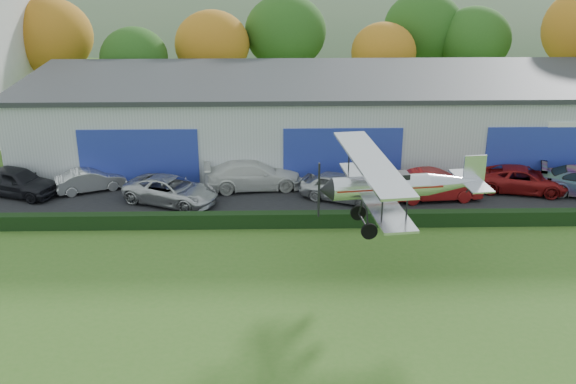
{
  "coord_description": "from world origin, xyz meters",
  "views": [
    {
      "loc": [
        0.94,
        -16.73,
        15.23
      ],
      "look_at": [
        1.57,
        12.67,
        3.37
      ],
      "focal_mm": 43.24,
      "sensor_mm": 36.0,
      "label": 1
    }
  ],
  "objects_px": {
    "hangar": "(334,116)",
    "biplane": "(395,184)",
    "car_3": "(253,175)",
    "car_4": "(341,187)",
    "car_2": "(171,190)",
    "car_6": "(522,179)",
    "car_0": "(17,181)",
    "car_5": "(436,185)",
    "car_1": "(91,180)"
  },
  "relations": [
    {
      "from": "car_3",
      "to": "car_4",
      "type": "relative_size",
      "value": 1.24
    },
    {
      "from": "hangar",
      "to": "car_5",
      "type": "xyz_separation_m",
      "value": [
        5.12,
        -8.28,
        -1.77
      ]
    },
    {
      "from": "car_2",
      "to": "car_6",
      "type": "relative_size",
      "value": 1.03
    },
    {
      "from": "car_3",
      "to": "biplane",
      "type": "xyz_separation_m",
      "value": [
        6.52,
        -10.16,
        3.33
      ]
    },
    {
      "from": "car_4",
      "to": "car_5",
      "type": "xyz_separation_m",
      "value": [
        5.39,
        0.04,
        0.05
      ]
    },
    {
      "from": "car_1",
      "to": "biplane",
      "type": "relative_size",
      "value": 0.46
    },
    {
      "from": "car_2",
      "to": "biplane",
      "type": "height_order",
      "value": "biplane"
    },
    {
      "from": "car_4",
      "to": "hangar",
      "type": "bearing_deg",
      "value": 22.52
    },
    {
      "from": "car_1",
      "to": "biplane",
      "type": "distance_m",
      "value": 19.22
    },
    {
      "from": "biplane",
      "to": "hangar",
      "type": "bearing_deg",
      "value": 87.23
    },
    {
      "from": "hangar",
      "to": "car_5",
      "type": "relative_size",
      "value": 8.0
    },
    {
      "from": "car_3",
      "to": "car_6",
      "type": "bearing_deg",
      "value": -99.27
    },
    {
      "from": "car_3",
      "to": "car_5",
      "type": "relative_size",
      "value": 1.14
    },
    {
      "from": "car_2",
      "to": "biplane",
      "type": "relative_size",
      "value": 0.62
    },
    {
      "from": "biplane",
      "to": "car_0",
      "type": "bearing_deg",
      "value": 148.04
    },
    {
      "from": "car_3",
      "to": "car_5",
      "type": "distance_m",
      "value": 10.58
    },
    {
      "from": "car_3",
      "to": "car_5",
      "type": "bearing_deg",
      "value": -106.76
    },
    {
      "from": "car_1",
      "to": "car_6",
      "type": "distance_m",
      "value": 25.3
    },
    {
      "from": "car_6",
      "to": "car_1",
      "type": "bearing_deg",
      "value": 101.15
    },
    {
      "from": "car_5",
      "to": "car_6",
      "type": "height_order",
      "value": "car_5"
    },
    {
      "from": "car_2",
      "to": "car_0",
      "type": "bearing_deg",
      "value": 104.93
    },
    {
      "from": "car_4",
      "to": "biplane",
      "type": "xyz_separation_m",
      "value": [
        1.5,
        -8.2,
        3.37
      ]
    },
    {
      "from": "car_2",
      "to": "car_5",
      "type": "relative_size",
      "value": 1.06
    },
    {
      "from": "car_5",
      "to": "biplane",
      "type": "height_order",
      "value": "biplane"
    },
    {
      "from": "hangar",
      "to": "biplane",
      "type": "height_order",
      "value": "biplane"
    },
    {
      "from": "car_0",
      "to": "car_5",
      "type": "bearing_deg",
      "value": -71.77
    },
    {
      "from": "car_6",
      "to": "car_3",
      "type": "bearing_deg",
      "value": 99.56
    },
    {
      "from": "car_0",
      "to": "car_2",
      "type": "relative_size",
      "value": 0.91
    },
    {
      "from": "biplane",
      "to": "car_6",
      "type": "bearing_deg",
      "value": 38.25
    },
    {
      "from": "car_0",
      "to": "car_4",
      "type": "distance_m",
      "value": 18.65
    },
    {
      "from": "car_2",
      "to": "car_3",
      "type": "xyz_separation_m",
      "value": [
        4.56,
        2.17,
        0.09
      ]
    },
    {
      "from": "hangar",
      "to": "biplane",
      "type": "relative_size",
      "value": 4.67
    },
    {
      "from": "car_2",
      "to": "car_3",
      "type": "bearing_deg",
      "value": -41.08
    },
    {
      "from": "car_0",
      "to": "car_1",
      "type": "height_order",
      "value": "car_0"
    },
    {
      "from": "biplane",
      "to": "car_3",
      "type": "bearing_deg",
      "value": 115.62
    },
    {
      "from": "car_1",
      "to": "car_2",
      "type": "xyz_separation_m",
      "value": [
        4.98,
        -1.97,
        0.09
      ]
    },
    {
      "from": "car_4",
      "to": "car_3",
      "type": "bearing_deg",
      "value": 92.92
    },
    {
      "from": "car_1",
      "to": "car_5",
      "type": "height_order",
      "value": "car_5"
    },
    {
      "from": "car_0",
      "to": "car_1",
      "type": "xyz_separation_m",
      "value": [
        4.05,
        0.62,
        -0.18
      ]
    },
    {
      "from": "biplane",
      "to": "car_5",
      "type": "bearing_deg",
      "value": 57.69
    },
    {
      "from": "car_2",
      "to": "car_1",
      "type": "bearing_deg",
      "value": 91.83
    },
    {
      "from": "car_2",
      "to": "biplane",
      "type": "xyz_separation_m",
      "value": [
        11.08,
        -7.99,
        3.41
      ]
    },
    {
      "from": "car_3",
      "to": "car_4",
      "type": "distance_m",
      "value": 5.39
    },
    {
      "from": "hangar",
      "to": "car_0",
      "type": "distance_m",
      "value": 20.27
    },
    {
      "from": "car_4",
      "to": "biplane",
      "type": "relative_size",
      "value": 0.53
    },
    {
      "from": "hangar",
      "to": "car_0",
      "type": "bearing_deg",
      "value": -159.19
    },
    {
      "from": "car_4",
      "to": "car_5",
      "type": "relative_size",
      "value": 0.91
    },
    {
      "from": "car_5",
      "to": "car_3",
      "type": "bearing_deg",
      "value": 74.03
    },
    {
      "from": "hangar",
      "to": "car_6",
      "type": "bearing_deg",
      "value": -34.46
    },
    {
      "from": "car_4",
      "to": "biplane",
      "type": "distance_m",
      "value": 8.99
    }
  ]
}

